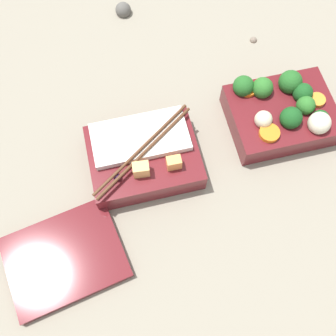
# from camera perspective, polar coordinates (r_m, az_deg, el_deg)

# --- Properties ---
(ground_plane) EXTENTS (3.00, 3.00, 0.00)m
(ground_plane) POSITION_cam_1_polar(r_m,az_deg,el_deg) (0.69, 6.92, 2.90)
(ground_plane) COLOR gray
(bento_tray_vegetable) EXTENTS (0.18, 0.14, 0.08)m
(bento_tray_vegetable) POSITION_cam_1_polar(r_m,az_deg,el_deg) (0.71, 16.23, 7.88)
(bento_tray_vegetable) COLOR maroon
(bento_tray_vegetable) RESTS_ON ground_plane
(bento_tray_rice) EXTENTS (0.18, 0.14, 0.07)m
(bento_tray_rice) POSITION_cam_1_polar(r_m,az_deg,el_deg) (0.65, -3.47, 1.53)
(bento_tray_rice) COLOR maroon
(bento_tray_rice) RESTS_ON ground_plane
(bento_lid) EXTENTS (0.20, 0.16, 0.01)m
(bento_lid) POSITION_cam_1_polar(r_m,az_deg,el_deg) (0.64, -14.72, -12.47)
(bento_lid) COLOR maroon
(bento_lid) RESTS_ON ground_plane
(pebble_0) EXTENTS (0.03, 0.03, 0.03)m
(pebble_0) POSITION_cam_1_polar(r_m,az_deg,el_deg) (0.87, -6.52, 21.82)
(pebble_0) COLOR #595651
(pebble_0) RESTS_ON ground_plane
(pebble_1) EXTENTS (0.01, 0.01, 0.01)m
(pebble_1) POSITION_cam_1_polar(r_m,az_deg,el_deg) (0.83, 12.33, 17.79)
(pebble_1) COLOR #7A6B5B
(pebble_1) RESTS_ON ground_plane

